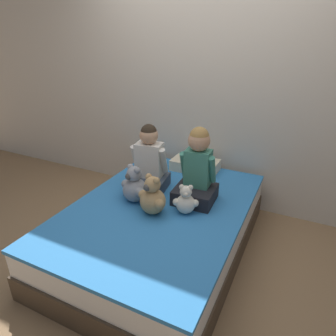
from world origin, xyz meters
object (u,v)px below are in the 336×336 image
at_px(child_on_right, 197,170).
at_px(pillow_at_headboard, 195,165).
at_px(teddy_bear_between_children, 153,198).
at_px(teddy_bear_held_by_left_child, 134,186).
at_px(child_on_left, 149,164).
at_px(teddy_bear_held_by_right_child, 186,201).
at_px(bed, 160,228).

relative_size(child_on_right, pillow_at_headboard, 1.35).
xyz_separation_m(child_on_right, teddy_bear_between_children, (-0.23, -0.35, -0.13)).
bearing_deg(pillow_at_headboard, teddy_bear_held_by_left_child, -105.62).
bearing_deg(pillow_at_headboard, child_on_left, -112.39).
xyz_separation_m(teddy_bear_held_by_left_child, teddy_bear_held_by_right_child, (0.46, 0.02, -0.03)).
relative_size(teddy_bear_held_by_right_child, teddy_bear_between_children, 0.75).
relative_size(bed, teddy_bear_between_children, 5.95).
bearing_deg(teddy_bear_held_by_right_child, teddy_bear_held_by_left_child, 162.85).
relative_size(teddy_bear_held_by_left_child, teddy_bear_held_by_right_child, 1.33).
height_order(child_on_right, teddy_bear_between_children, child_on_right).
xyz_separation_m(bed, child_on_right, (0.23, 0.24, 0.49)).
bearing_deg(teddy_bear_held_by_left_child, teddy_bear_between_children, -0.70).
bearing_deg(teddy_bear_between_children, child_on_right, 78.62).
xyz_separation_m(bed, pillow_at_headboard, (0.00, 0.80, 0.28)).
distance_m(bed, teddy_bear_between_children, 0.38).
xyz_separation_m(teddy_bear_held_by_left_child, pillow_at_headboard, (0.23, 0.82, -0.08)).
distance_m(bed, teddy_bear_held_by_left_child, 0.43).
distance_m(child_on_left, pillow_at_headboard, 0.64).
bearing_deg(teddy_bear_held_by_left_child, child_on_left, 113.65).
distance_m(child_on_right, teddy_bear_held_by_left_child, 0.54).
relative_size(teddy_bear_held_by_left_child, teddy_bear_between_children, 1.00).
bearing_deg(teddy_bear_held_by_left_child, child_on_right, 51.70).
xyz_separation_m(child_on_left, teddy_bear_held_by_right_child, (0.46, -0.24, -0.13)).
bearing_deg(child_on_right, teddy_bear_between_children, -125.91).
xyz_separation_m(child_on_right, pillow_at_headboard, (-0.23, 0.57, -0.22)).
distance_m(bed, child_on_left, 0.57).
bearing_deg(teddy_bear_held_by_left_child, bed, 26.93).
height_order(child_on_left, teddy_bear_held_by_right_child, child_on_left).
bearing_deg(child_on_right, teddy_bear_held_by_left_child, -154.06).
xyz_separation_m(teddy_bear_held_by_right_child, teddy_bear_between_children, (-0.23, -0.12, 0.03)).
bearing_deg(teddy_bear_held_by_right_child, pillow_at_headboard, 86.76).
bearing_deg(child_on_left, bed, -53.86).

